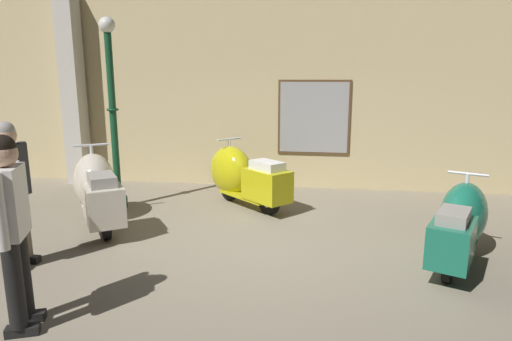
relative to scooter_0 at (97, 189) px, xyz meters
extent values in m
plane|color=gray|center=(2.44, -0.68, -0.52)|extent=(60.00, 60.00, 0.00)
cube|color=#CCB784|center=(2.44, 2.69, 1.35)|extent=(18.00, 0.20, 3.73)
cube|color=brown|center=(3.06, 2.57, 0.85)|extent=(1.35, 0.03, 1.39)
cube|color=#9E9E9E|center=(3.06, 2.56, 0.85)|extent=(1.27, 0.01, 1.31)
cube|color=beige|center=(-1.63, 2.34, 1.35)|extent=(0.36, 0.36, 3.73)
cylinder|color=black|center=(-0.20, 0.29, -0.29)|extent=(0.34, 0.43, 0.46)
cylinder|color=silver|center=(-0.20, 0.29, -0.29)|extent=(0.21, 0.23, 0.21)
cylinder|color=black|center=(0.42, -0.60, -0.29)|extent=(0.34, 0.43, 0.46)
cylinder|color=silver|center=(0.42, -0.60, -0.29)|extent=(0.21, 0.23, 0.21)
cube|color=beige|center=(0.11, -0.15, -0.31)|extent=(0.96, 1.13, 0.06)
ellipsoid|color=beige|center=(-0.17, 0.25, 0.04)|extent=(1.04, 1.13, 0.87)
cube|color=beige|center=(0.39, -0.56, -0.04)|extent=(0.82, 0.90, 0.50)
cube|color=gray|center=(0.39, -0.56, 0.28)|extent=(0.58, 0.64, 0.14)
sphere|color=silver|center=(-0.35, 0.51, 0.28)|extent=(0.17, 0.17, 0.17)
cylinder|color=silver|center=(-0.19, 0.28, 0.44)|extent=(0.05, 0.05, 0.32)
cylinder|color=silver|center=(-0.19, 0.28, 0.60)|extent=(0.44, 0.32, 0.04)
cylinder|color=black|center=(1.65, 1.49, -0.30)|extent=(0.39, 0.36, 0.44)
cylinder|color=silver|center=(1.65, 1.49, -0.30)|extent=(0.22, 0.21, 0.20)
cylinder|color=black|center=(2.43, 0.79, -0.30)|extent=(0.39, 0.36, 0.44)
cylinder|color=silver|center=(2.43, 0.79, -0.30)|extent=(0.22, 0.21, 0.20)
cube|color=gold|center=(2.04, 1.14, -0.32)|extent=(1.05, 1.00, 0.06)
ellipsoid|color=gold|center=(1.69, 1.46, 0.02)|extent=(1.08, 1.05, 0.84)
cube|color=gold|center=(2.39, 0.82, -0.05)|extent=(0.86, 0.83, 0.49)
cube|color=silver|center=(2.39, 0.82, 0.26)|extent=(0.60, 0.59, 0.13)
sphere|color=silver|center=(1.46, 1.67, 0.25)|extent=(0.17, 0.17, 0.17)
cylinder|color=silver|center=(1.66, 1.48, 0.41)|extent=(0.05, 0.05, 0.31)
cylinder|color=silver|center=(1.66, 1.48, 0.56)|extent=(0.35, 0.38, 0.04)
cylinder|color=black|center=(4.96, -0.34, -0.31)|extent=(0.24, 0.41, 0.41)
cylinder|color=silver|center=(4.96, -0.34, -0.31)|extent=(0.16, 0.21, 0.18)
cylinder|color=black|center=(4.58, -1.23, -0.31)|extent=(0.24, 0.41, 0.41)
cylinder|color=silver|center=(4.58, -1.23, -0.31)|extent=(0.16, 0.21, 0.18)
cube|color=#196B51|center=(4.77, -0.79, -0.33)|extent=(0.72, 1.03, 0.05)
ellipsoid|color=#196B51|center=(4.94, -0.39, -0.02)|extent=(0.82, 0.99, 0.77)
cube|color=#196B51|center=(4.59, -1.19, -0.09)|extent=(0.65, 0.80, 0.45)
cube|color=gray|center=(4.59, -1.19, 0.19)|extent=(0.46, 0.56, 0.12)
sphere|color=silver|center=(5.06, -0.13, 0.19)|extent=(0.15, 0.15, 0.15)
cylinder|color=silver|center=(4.95, -0.36, 0.33)|extent=(0.04, 0.04, 0.28)
cylinder|color=silver|center=(4.95, -0.36, 0.47)|extent=(0.42, 0.21, 0.03)
cube|color=silver|center=(4.71, -0.29, -0.08)|extent=(0.28, 0.63, 0.02)
cylinder|color=#144728|center=(-0.06, 0.78, -0.43)|extent=(0.28, 0.28, 0.18)
cylinder|color=#144728|center=(-0.06, 0.78, 0.96)|extent=(0.11, 0.11, 2.60)
torus|color=#144728|center=(-0.06, 0.78, 1.09)|extent=(0.19, 0.19, 0.04)
sphere|color=white|center=(-0.06, 0.78, 2.37)|extent=(0.25, 0.25, 0.25)
cube|color=black|center=(0.79, -2.80, -0.48)|extent=(0.28, 0.19, 0.08)
cylinder|color=black|center=(0.77, -2.81, -0.02)|extent=(0.14, 0.14, 0.83)
cube|color=black|center=(0.70, -2.59, -0.48)|extent=(0.28, 0.19, 0.08)
cylinder|color=black|center=(0.68, -2.60, -0.02)|extent=(0.14, 0.14, 0.83)
cube|color=silver|center=(0.73, -2.70, 0.61)|extent=(0.33, 0.43, 0.59)
cylinder|color=silver|center=(0.64, -2.48, 0.60)|extent=(0.09, 0.09, 0.61)
sphere|color=tan|center=(0.73, -2.70, 1.01)|extent=(0.22, 0.22, 0.22)
sphere|color=black|center=(0.73, -2.70, 1.06)|extent=(0.21, 0.21, 0.21)
cube|color=black|center=(-0.12, -1.67, -0.48)|extent=(0.26, 0.10, 0.08)
cylinder|color=#72604C|center=(-0.14, -1.67, -0.03)|extent=(0.14, 0.14, 0.82)
cube|color=black|center=(-0.12, -1.45, -0.48)|extent=(0.26, 0.10, 0.08)
cylinder|color=#72604C|center=(-0.14, -1.45, -0.03)|extent=(0.14, 0.14, 0.82)
cube|color=#232328|center=(-0.14, -1.56, 0.59)|extent=(0.20, 0.38, 0.58)
cylinder|color=#232328|center=(-0.14, -1.32, 0.58)|extent=(0.09, 0.09, 0.60)
sphere|color=tan|center=(-0.14, -1.56, 0.99)|extent=(0.22, 0.22, 0.22)
sphere|color=gray|center=(-0.14, -1.56, 1.04)|extent=(0.20, 0.20, 0.20)
camera|label=1|loc=(3.22, -5.79, 1.61)|focal=30.91mm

